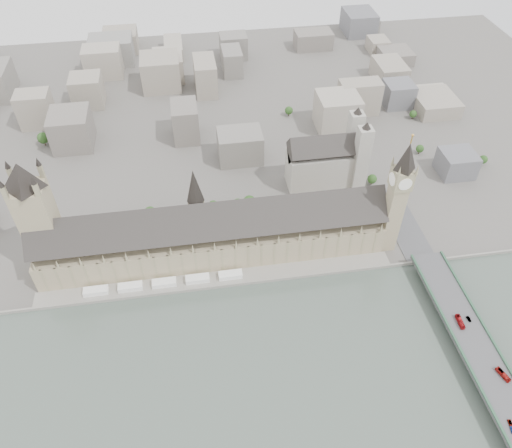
{
  "coord_description": "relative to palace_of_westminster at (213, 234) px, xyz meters",
  "views": [
    {
      "loc": [
        -8.97,
        -253.54,
        293.91
      ],
      "look_at": [
        34.18,
        22.07,
        26.44
      ],
      "focal_mm": 35.0,
      "sensor_mm": 36.0,
      "label": 1
    }
  ],
  "objects": [
    {
      "name": "ground",
      "position": [
        0.0,
        -19.7,
        -22.71
      ],
      "size": [
        900.0,
        900.0,
        0.0
      ],
      "primitive_type": "plane",
      "color": "#595651",
      "rests_on": "ground"
    },
    {
      "name": "embankment_wall",
      "position": [
        0.0,
        -34.7,
        -21.21
      ],
      "size": [
        600.0,
        1.5,
        3.0
      ],
      "primitive_type": "cube",
      "color": "gray",
      "rests_on": "ground"
    },
    {
      "name": "river_terrace",
      "position": [
        0.0,
        -27.2,
        -21.71
      ],
      "size": [
        270.0,
        15.0,
        2.0
      ],
      "primitive_type": "cube",
      "color": "gray",
      "rests_on": "ground"
    },
    {
      "name": "terrace_tents",
      "position": [
        -40.0,
        -26.7,
        -18.71
      ],
      "size": [
        118.0,
        7.0,
        4.0
      ],
      "color": "white",
      "rests_on": "river_terrace"
    },
    {
      "name": "palace_of_westminster",
      "position": [
        0.0,
        0.0,
        0.0
      ],
      "size": [
        265.0,
        40.73,
        55.44
      ],
      "color": "gray",
      "rests_on": "ground"
    },
    {
      "name": "elizabeth_tower",
      "position": [
        138.0,
        -11.7,
        35.38
      ],
      "size": [
        17.0,
        17.0,
        107.5
      ],
      "color": "gray",
      "rests_on": "ground"
    },
    {
      "name": "victoria_tower",
      "position": [
        -122.0,
        6.3,
        32.5
      ],
      "size": [
        30.0,
        30.0,
        100.0
      ],
      "color": "gray",
      "rests_on": "ground"
    },
    {
      "name": "central_tower",
      "position": [
        -10.0,
        6.3,
        35.21
      ],
      "size": [
        13.0,
        13.0,
        48.0
      ],
      "color": "gray",
      "rests_on": "ground"
    },
    {
      "name": "westminster_bridge",
      "position": [
        162.0,
        -107.2,
        -17.58
      ],
      "size": [
        25.0,
        325.0,
        10.25
      ],
      "primitive_type": "cube",
      "color": "#474749",
      "rests_on": "ground"
    },
    {
      "name": "bridge_parapets",
      "position": [
        162.0,
        -151.7,
        -11.88
      ],
      "size": [
        25.0,
        235.0,
        1.15
      ],
      "primitive_type": null,
      "color": "#315A40",
      "rests_on": "westminster_bridge"
    },
    {
      "name": "westminster_abbey",
      "position": [
        110.92,
        75.3,
        2.38
      ],
      "size": [
        68.0,
        36.0,
        64.0
      ],
      "color": "gray",
      "rests_on": "ground"
    },
    {
      "name": "city_skyline_inland",
      "position": [
        0.0,
        225.3,
        -3.71
      ],
      "size": [
        720.0,
        360.0,
        38.0
      ],
      "primitive_type": null,
      "color": "gray",
      "rests_on": "ground"
    },
    {
      "name": "park_trees",
      "position": [
        -10.0,
        40.3,
        -15.21
      ],
      "size": [
        110.0,
        30.0,
        15.0
      ],
      "primitive_type": null,
      "color": "#204217",
      "rests_on": "ground"
    },
    {
      "name": "red_bus_north",
      "position": [
        158.79,
        -98.74,
        -10.84
      ],
      "size": [
        3.49,
        11.79,
        3.24
      ],
      "primitive_type": "imported",
      "rotation": [
        0.0,
        0.0,
        -0.07
      ],
      "color": "#A11216",
      "rests_on": "westminster_bridge"
    },
    {
      "name": "red_bus_south",
      "position": [
        167.54,
        -140.05,
        -10.96
      ],
      "size": [
        5.57,
        11.04,
        3.0
      ],
      "primitive_type": "imported",
      "rotation": [
        0.0,
        0.0,
        0.3
      ],
      "color": "#AA1A15",
      "rests_on": "westminster_bridge"
    },
    {
      "name": "car_blue",
      "position": [
        155.58,
        -173.13,
        -11.71
      ],
      "size": [
        2.62,
        4.63,
        1.49
      ],
      "primitive_type": "imported",
      "rotation": [
        0.0,
        0.0,
        -0.21
      ],
      "color": "#18369D",
      "rests_on": "westminster_bridge"
    },
    {
      "name": "car_silver",
      "position": [
        166.14,
        -97.06,
        -11.7
      ],
      "size": [
        2.0,
        4.73,
        1.52
      ],
      "primitive_type": "imported",
      "rotation": [
        0.0,
        0.0,
        0.09
      ],
      "color": "gray",
      "rests_on": "westminster_bridge"
    },
    {
      "name": "car_grey",
      "position": [
        156.56,
        -169.24,
        -11.81
      ],
      "size": [
        2.69,
        4.86,
        1.29
      ],
      "primitive_type": "imported",
      "rotation": [
        0.0,
        0.0,
        -0.12
      ],
      "color": "gray",
      "rests_on": "westminster_bridge"
    },
    {
      "name": "car_approach",
      "position": [
        165.83,
        25.94,
        -11.78
      ],
      "size": [
        3.68,
        5.06,
        1.36
      ],
      "primitive_type": "imported",
      "rotation": [
        0.0,
        0.0,
        -0.43
      ],
      "color": "gray",
      "rests_on": "westminster_bridge"
    }
  ]
}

